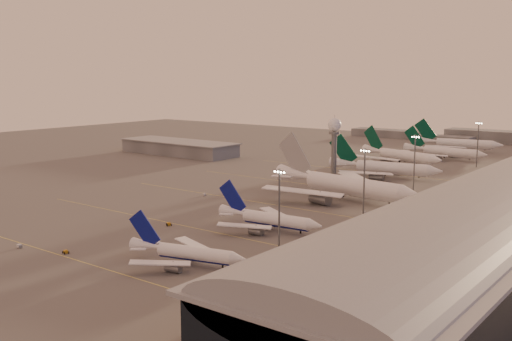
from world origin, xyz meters
The scene contains 26 objects.
ground centered at (0.00, 0.00, 0.00)m, with size 700.00×700.00×0.00m, color #5A5757.
taxiway_markings centered at (30.00, 56.00, 0.01)m, with size 180.00×185.25×0.02m.
hangar centered at (-120.00, 140.00, 4.32)m, with size 82.00×27.00×8.50m.
radar_tower centered at (5.00, 120.00, 20.95)m, with size 6.40×6.40×31.10m.
mast_a centered at (58.00, 0.00, 13.74)m, with size 3.60×0.56×25.00m.
mast_b centered at (55.00, 55.00, 13.74)m, with size 3.60×0.56×25.00m.
mast_c centered at (50.00, 110.00, 13.74)m, with size 3.60×0.56×25.00m.
mast_d centered at (48.00, 200.00, 13.74)m, with size 3.60×0.56×25.00m.
distant_horizon centered at (2.62, 325.14, 3.89)m, with size 165.00×37.50×9.00m.
narrowbody_near centered at (41.97, -19.46, 2.79)m, with size 34.55×27.22×13.76m.
narrowbody_mid centered at (37.79, 22.91, 3.08)m, with size 39.00×31.03×15.23m.
widebody_white centered at (33.32, 80.29, 4.42)m, with size 72.17×57.41×25.51m.
greentail_a centered at (22.83, 138.81, 3.65)m, with size 56.62×45.38×20.68m.
greentail_b centered at (9.90, 186.63, 3.64)m, with size 55.19×43.94×20.62m.
greentail_c centered at (22.50, 220.63, 3.38)m, with size 52.71×42.44×19.14m.
greentail_d centered at (15.17, 265.14, 3.70)m, with size 57.34×45.98×20.93m.
gsv_truck_a centered at (-7.23, -38.12, 1.21)m, with size 5.92×2.32×2.38m.
gsv_tug_near centered at (7.76, -33.19, 0.50)m, with size 2.83×3.79×0.97m.
gsv_catering_a centered at (58.38, -15.57, 1.76)m, with size 4.56×2.62×3.53m.
gsv_tug_mid centered at (7.81, 6.92, 0.53)m, with size 4.19×3.71×1.03m.
gsv_truck_b centered at (45.91, 37.12, 1.28)m, with size 6.25×2.46×2.51m.
gsv_truck_c centered at (-16.64, 51.86, 1.08)m, with size 4.32×5.49×2.13m.
gsv_catering_b centered at (51.96, 61.92, 2.25)m, with size 5.51×2.69×4.49m.
gsv_tug_far centered at (25.93, 98.08, 0.57)m, with size 2.71×4.08×1.10m.
gsv_truck_d centered at (-10.96, 128.87, 1.26)m, with size 3.24×6.41×2.47m.
gsv_tug_hangar centered at (56.34, 151.58, 0.56)m, with size 4.43×4.01×1.09m.
Camera 1 is at (149.89, -129.44, 49.90)m, focal length 42.00 mm.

